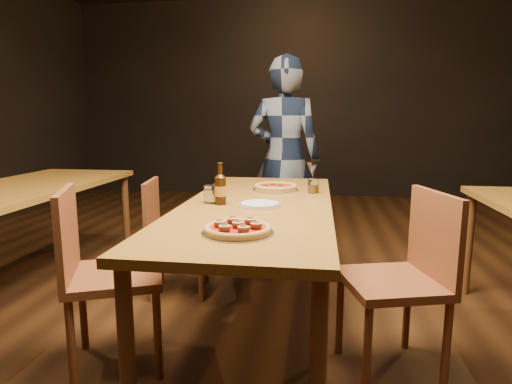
# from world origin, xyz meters

# --- Properties ---
(ground) EXTENTS (9.00, 9.00, 0.00)m
(ground) POSITION_xyz_m (0.00, 0.00, 0.00)
(ground) COLOR black
(table_main) EXTENTS (0.80, 2.00, 0.75)m
(table_main) POSITION_xyz_m (0.00, 0.00, 0.68)
(table_main) COLOR brown
(table_main) RESTS_ON ground
(table_left) EXTENTS (0.80, 2.00, 0.75)m
(table_left) POSITION_xyz_m (-1.70, 0.30, 0.68)
(table_left) COLOR brown
(table_left) RESTS_ON ground
(chair_main_nw) EXTENTS (0.57, 0.57, 0.93)m
(chair_main_nw) POSITION_xyz_m (-0.64, -0.42, 0.47)
(chair_main_nw) COLOR maroon
(chair_main_nw) RESTS_ON ground
(chair_main_sw) EXTENTS (0.45, 0.45, 0.83)m
(chair_main_sw) POSITION_xyz_m (-0.62, 0.48, 0.42)
(chair_main_sw) COLOR maroon
(chair_main_sw) RESTS_ON ground
(chair_main_e) EXTENTS (0.53, 0.53, 0.92)m
(chair_main_e) POSITION_xyz_m (0.68, -0.30, 0.46)
(chair_main_e) COLOR maroon
(chair_main_e) RESTS_ON ground
(chair_end) EXTENTS (0.47, 0.47, 0.87)m
(chair_end) POSITION_xyz_m (0.05, 1.27, 0.43)
(chair_end) COLOR maroon
(chair_end) RESTS_ON ground
(pizza_meatball) EXTENTS (0.29, 0.29, 0.05)m
(pizza_meatball) POSITION_xyz_m (0.01, -0.63, 0.77)
(pizza_meatball) COLOR #B7B7BF
(pizza_meatball) RESTS_ON table_main
(pizza_margherita) EXTENTS (0.30, 0.30, 0.04)m
(pizza_margherita) POSITION_xyz_m (0.06, 0.45, 0.77)
(pizza_margherita) COLOR #B7B7BF
(pizza_margherita) RESTS_ON table_main
(plate_stack) EXTENTS (0.21, 0.21, 0.02)m
(plate_stack) POSITION_xyz_m (0.03, -0.09, 0.76)
(plate_stack) COLOR white
(plate_stack) RESTS_ON table_main
(beer_bottle) EXTENTS (0.06, 0.06, 0.22)m
(beer_bottle) POSITION_xyz_m (-0.19, -0.06, 0.83)
(beer_bottle) COLOR black
(beer_bottle) RESTS_ON table_main
(water_glass) EXTENTS (0.08, 0.08, 0.10)m
(water_glass) POSITION_xyz_m (-0.25, -0.03, 0.80)
(water_glass) COLOR white
(water_glass) RESTS_ON table_main
(amber_glass) EXTENTS (0.07, 0.07, 0.09)m
(amber_glass) POSITION_xyz_m (0.30, 0.37, 0.79)
(amber_glass) COLOR #8C540F
(amber_glass) RESTS_ON table_main
(diner) EXTENTS (0.67, 0.48, 1.72)m
(diner) POSITION_xyz_m (0.03, 1.41, 0.86)
(diner) COLOR black
(diner) RESTS_ON ground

